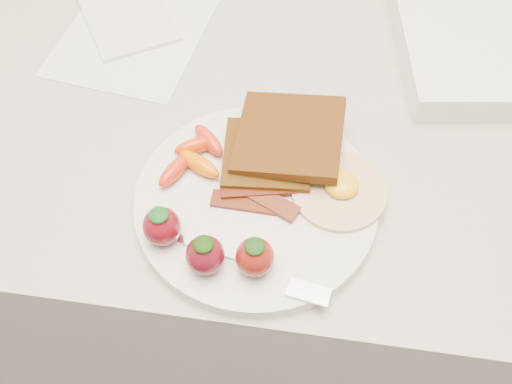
# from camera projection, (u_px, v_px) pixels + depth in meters

# --- Properties ---
(counter) EXTENTS (2.00, 0.60, 0.90)m
(counter) POSITION_uv_depth(u_px,v_px,m) (272.00, 263.00, 1.10)
(counter) COLOR gray
(counter) RESTS_ON ground
(plate) EXTENTS (0.27, 0.27, 0.02)m
(plate) POSITION_uv_depth(u_px,v_px,m) (256.00, 201.00, 0.64)
(plate) COLOR silver
(plate) RESTS_ON counter
(toast_lower) EXTENTS (0.11, 0.11, 0.01)m
(toast_lower) POSITION_uv_depth(u_px,v_px,m) (267.00, 156.00, 0.65)
(toast_lower) COLOR #331D05
(toast_lower) RESTS_ON plate
(toast_upper) EXTENTS (0.12, 0.12, 0.03)m
(toast_upper) POSITION_uv_depth(u_px,v_px,m) (289.00, 136.00, 0.65)
(toast_upper) COLOR #381E0A
(toast_upper) RESTS_ON toast_lower
(fried_egg) EXTENTS (0.14, 0.14, 0.02)m
(fried_egg) POSITION_uv_depth(u_px,v_px,m) (340.00, 189.00, 0.63)
(fried_egg) COLOR beige
(fried_egg) RESTS_ON plate
(bacon_strips) EXTENTS (0.10, 0.06, 0.01)m
(bacon_strips) POSITION_uv_depth(u_px,v_px,m) (257.00, 196.00, 0.62)
(bacon_strips) COLOR #3F0C03
(bacon_strips) RESTS_ON plate
(baby_carrots) EXTENTS (0.07, 0.10, 0.02)m
(baby_carrots) POSITION_uv_depth(u_px,v_px,m) (195.00, 155.00, 0.65)
(baby_carrots) COLOR red
(baby_carrots) RESTS_ON plate
(strawberries) EXTENTS (0.14, 0.07, 0.05)m
(strawberries) POSITION_uv_depth(u_px,v_px,m) (206.00, 246.00, 0.57)
(strawberries) COLOR maroon
(strawberries) RESTS_ON plate
(fork) EXTENTS (0.16, 0.06, 0.00)m
(fork) POSITION_uv_depth(u_px,v_px,m) (262.00, 270.00, 0.58)
(fork) COLOR silver
(fork) RESTS_ON plate
(paper_sheet) EXTENTS (0.22, 0.27, 0.00)m
(paper_sheet) POSITION_uv_depth(u_px,v_px,m) (137.00, 29.00, 0.81)
(paper_sheet) COLOR silver
(paper_sheet) RESTS_ON counter
(notepad) EXTENTS (0.18, 0.20, 0.01)m
(notepad) POSITION_uv_depth(u_px,v_px,m) (126.00, 15.00, 0.82)
(notepad) COLOR silver
(notepad) RESTS_ON paper_sheet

